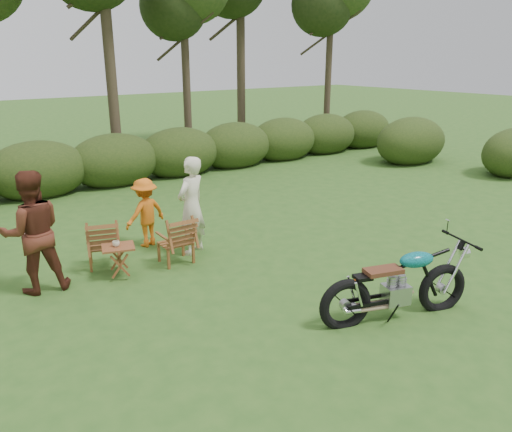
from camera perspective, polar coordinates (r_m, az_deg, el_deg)
ground at (r=7.25m, az=11.95°, el=-10.47°), size 80.00×80.00×0.00m
tree_line at (r=14.88m, az=-16.18°, el=18.83°), size 22.52×11.62×8.14m
motorcycle at (r=7.19m, az=15.41°, el=-11.01°), size 2.25×1.42×1.20m
lawn_chair_right at (r=8.74m, az=-9.07°, el=-5.23°), size 0.61×0.61×0.85m
lawn_chair_left at (r=8.87m, az=-16.79°, el=-5.45°), size 0.74×0.74×0.84m
side_table at (r=8.26m, az=-15.35°, el=-5.06°), size 0.63×0.57×0.53m
cup at (r=8.15m, az=-15.71°, el=-3.07°), size 0.15×0.15×0.09m
adult_a at (r=9.13m, az=-7.18°, el=-4.11°), size 0.75×0.64×1.75m
adult_b at (r=8.34m, az=-23.37°, el=-7.73°), size 0.98×0.80×1.85m
child at (r=9.59m, az=-12.27°, el=-3.27°), size 0.91×0.65×1.28m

